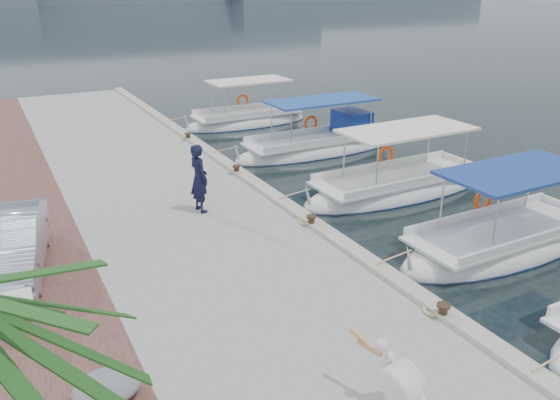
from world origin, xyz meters
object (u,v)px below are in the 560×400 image
object	(u,v)px
fishing_caique_b	(503,245)
fisherman	(199,178)
fishing_caique_c	(398,189)
fishing_caique_e	(247,122)
fishing_caique_d	(319,147)
parked_car	(7,245)
pelican	(399,381)

from	to	relation	value
fishing_caique_b	fisherman	distance (m)	8.59
fishing_caique_b	fishing_caique_c	xyz separation A→B (m)	(0.32, 4.73, -0.00)
fishing_caique_e	fishing_caique_d	bearing A→B (deg)	-83.38
parked_car	fisherman	bearing A→B (deg)	25.50
fisherman	parked_car	size ratio (longest dim) A/B	0.47
fishing_caique_c	fisherman	distance (m)	7.12
parked_car	pelican	bearing A→B (deg)	-46.91
fishing_caique_c	fishing_caique_d	world-z (taller)	same
fishing_caique_b	fishing_caique_c	world-z (taller)	same
fishing_caique_c	parked_car	distance (m)	12.18
fishing_caique_e	parked_car	world-z (taller)	fishing_caique_e
fishing_caique_d	fisherman	xyz separation A→B (m)	(-7.18, -4.89, 1.32)
fishing_caique_d	fisherman	bearing A→B (deg)	-145.76
fishing_caique_b	fisherman	world-z (taller)	fisherman
parked_car	fishing_caique_b	bearing A→B (deg)	-7.95
fishing_caique_b	parked_car	xyz separation A→B (m)	(-11.78, 3.88, 1.08)
fishing_caique_e	parked_car	bearing A→B (deg)	-133.79
fishing_caique_c	fisherman	world-z (taller)	fisherman
fishing_caique_d	pelican	xyz separation A→B (m)	(-7.38, -13.96, 0.91)
fishing_caique_e	pelican	size ratio (longest dim) A/B	4.45
fishing_caique_b	parked_car	bearing A→B (deg)	161.77
fishing_caique_b	fisherman	size ratio (longest dim) A/B	3.42
fishing_caique_d	fishing_caique_e	xyz separation A→B (m)	(-0.68, 5.86, -0.06)
fishing_caique_e	fisherman	xyz separation A→B (m)	(-6.50, -10.75, 1.38)
fishing_caique_d	pelican	bearing A→B (deg)	-117.88
fishing_caique_d	fishing_caique_b	bearing A→B (deg)	-93.08
fishing_caique_c	fishing_caique_e	distance (m)	11.31
fishing_caique_c	parked_car	xyz separation A→B (m)	(-12.11, -0.85, 1.08)
fishing_caique_e	pelican	world-z (taller)	fishing_caique_e
fisherman	parked_car	distance (m)	5.34
fishing_caique_e	pelican	xyz separation A→B (m)	(-6.70, -19.82, 0.97)
pelican	parked_car	world-z (taller)	parked_car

